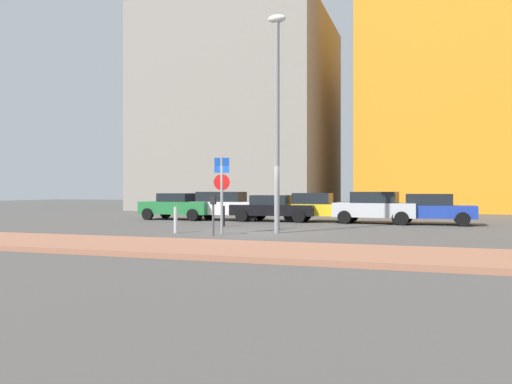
# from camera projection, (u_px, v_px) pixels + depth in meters

# --- Properties ---
(ground_plane) EXTENTS (120.00, 120.00, 0.00)m
(ground_plane) POSITION_uv_depth(u_px,v_px,m) (255.00, 233.00, 18.70)
(ground_plane) COLOR #4C4947
(sidewalk_brick) EXTENTS (40.00, 3.42, 0.14)m
(sidewalk_brick) POSITION_uv_depth(u_px,v_px,m) (185.00, 248.00, 13.28)
(sidewalk_brick) COLOR #9E664C
(sidewalk_brick) RESTS_ON ground
(parked_car_green) EXTENTS (4.19, 2.19, 1.46)m
(parked_car_green) POSITION_uv_depth(u_px,v_px,m) (178.00, 206.00, 27.57)
(parked_car_green) COLOR #237238
(parked_car_green) RESTS_ON ground
(parked_car_white) EXTENTS (4.53, 2.13, 1.54)m
(parked_car_white) POSITION_uv_depth(u_px,v_px,m) (227.00, 205.00, 26.98)
(parked_car_white) COLOR white
(parked_car_white) RESTS_ON ground
(parked_car_black) EXTENTS (4.44, 2.02, 1.37)m
(parked_car_black) POSITION_uv_depth(u_px,v_px,m) (273.00, 208.00, 25.96)
(parked_car_black) COLOR black
(parked_car_black) RESTS_ON ground
(parked_car_yellow) EXTENTS (4.13, 1.95, 1.48)m
(parked_car_yellow) POSITION_uv_depth(u_px,v_px,m) (318.00, 207.00, 25.65)
(parked_car_yellow) COLOR gold
(parked_car_yellow) RESTS_ON ground
(parked_car_silver) EXTENTS (4.04, 2.19, 1.55)m
(parked_car_silver) POSITION_uv_depth(u_px,v_px,m) (375.00, 207.00, 24.24)
(parked_car_silver) COLOR #B7BABF
(parked_car_silver) RESTS_ON ground
(parked_car_blue) EXTENTS (4.06, 1.96, 1.45)m
(parked_car_blue) POSITION_uv_depth(u_px,v_px,m) (430.00, 209.00, 23.45)
(parked_car_blue) COLOR #1E389E
(parked_car_blue) RESTS_ON ground
(parking_sign_post) EXTENTS (0.59, 0.16, 2.84)m
(parking_sign_post) POSITION_uv_depth(u_px,v_px,m) (222.00, 186.00, 18.42)
(parking_sign_post) COLOR gray
(parking_sign_post) RESTS_ON ground
(parking_meter) EXTENTS (0.18, 0.14, 1.39)m
(parking_meter) POSITION_uv_depth(u_px,v_px,m) (213.00, 210.00, 17.54)
(parking_meter) COLOR #4C4C51
(parking_meter) RESTS_ON ground
(street_lamp) EXTENTS (0.70, 0.36, 8.19)m
(street_lamp) POSITION_uv_depth(u_px,v_px,m) (277.00, 107.00, 18.67)
(street_lamp) COLOR gray
(street_lamp) RESTS_ON ground
(traffic_bollard_near) EXTENTS (0.18, 0.18, 0.92)m
(traffic_bollard_near) POSITION_uv_depth(u_px,v_px,m) (223.00, 216.00, 22.22)
(traffic_bollard_near) COLOR black
(traffic_bollard_near) RESTS_ON ground
(traffic_bollard_mid) EXTENTS (0.15, 0.15, 0.99)m
(traffic_bollard_mid) POSITION_uv_depth(u_px,v_px,m) (176.00, 220.00, 18.77)
(traffic_bollard_mid) COLOR #B7B7BC
(traffic_bollard_mid) RESTS_ON ground
(traffic_bollard_far) EXTENTS (0.13, 0.13, 1.10)m
(traffic_bollard_far) POSITION_uv_depth(u_px,v_px,m) (276.00, 216.00, 20.77)
(traffic_bollard_far) COLOR black
(traffic_bollard_far) RESTS_ON ground
(building_colorful_midrise) EXTENTS (19.34, 13.23, 22.58)m
(building_colorful_midrise) POSITION_uv_depth(u_px,v_px,m) (486.00, 70.00, 39.89)
(building_colorful_midrise) COLOR orange
(building_colorful_midrise) RESTS_ON ground
(building_under_construction) EXTENTS (15.17, 14.97, 16.91)m
(building_under_construction) POSITION_uv_depth(u_px,v_px,m) (243.00, 115.00, 44.85)
(building_under_construction) COLOR gray
(building_under_construction) RESTS_ON ground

